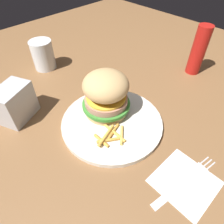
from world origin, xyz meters
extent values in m
plane|color=brown|center=(0.00, 0.00, 0.00)|extent=(1.60, 1.60, 0.00)
cylinder|color=silver|center=(-0.02, -0.03, 0.01)|extent=(0.25, 0.25, 0.01)
cylinder|color=tan|center=(-0.04, -0.07, 0.02)|extent=(0.11, 0.11, 0.02)
cylinder|color=#387F2D|center=(-0.04, -0.07, 0.03)|extent=(0.12, 0.12, 0.01)
cylinder|color=tan|center=(-0.04, -0.07, 0.05)|extent=(0.11, 0.11, 0.02)
cylinder|color=yellow|center=(-0.04, -0.07, 0.06)|extent=(0.10, 0.10, 0.01)
ellipsoid|color=tan|center=(-0.04, -0.07, 0.09)|extent=(0.11, 0.11, 0.06)
cylinder|color=#E5B251|center=(-0.01, 0.02, 0.02)|extent=(0.04, 0.04, 0.01)
cylinder|color=gold|center=(0.00, 0.00, 0.02)|extent=(0.01, 0.08, 0.01)
cylinder|color=gold|center=(0.03, 0.01, 0.02)|extent=(0.05, 0.03, 0.01)
cylinder|color=gold|center=(0.00, 0.00, 0.02)|extent=(0.05, 0.02, 0.01)
cylinder|color=gold|center=(0.04, 0.00, 0.02)|extent=(0.01, 0.05, 0.01)
cylinder|color=gold|center=(0.02, 0.00, 0.02)|extent=(0.06, 0.03, 0.01)
cube|color=white|center=(-0.02, 0.18, 0.00)|extent=(0.11, 0.11, 0.00)
cube|color=silver|center=(0.01, 0.18, 0.00)|extent=(0.11, 0.03, 0.00)
cube|color=silver|center=(-0.06, 0.19, 0.00)|extent=(0.04, 0.03, 0.00)
cylinder|color=silver|center=(-0.09, 0.20, 0.00)|extent=(0.03, 0.01, 0.00)
cylinder|color=silver|center=(-0.09, 0.19, 0.00)|extent=(0.03, 0.01, 0.00)
cylinder|color=silver|center=(-0.09, 0.19, 0.00)|extent=(0.03, 0.01, 0.00)
cylinder|color=silver|center=(-0.05, -0.38, 0.05)|extent=(0.07, 0.07, 0.09)
cylinder|color=orange|center=(-0.05, -0.38, 0.03)|extent=(0.07, 0.07, 0.05)
cube|color=#B7BABF|center=(0.13, -0.22, 0.05)|extent=(0.11, 0.09, 0.09)
cylinder|color=#B21914|center=(-0.38, -0.01, 0.08)|extent=(0.04, 0.04, 0.15)
camera|label=1|loc=(0.21, 0.21, 0.37)|focal=32.02mm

